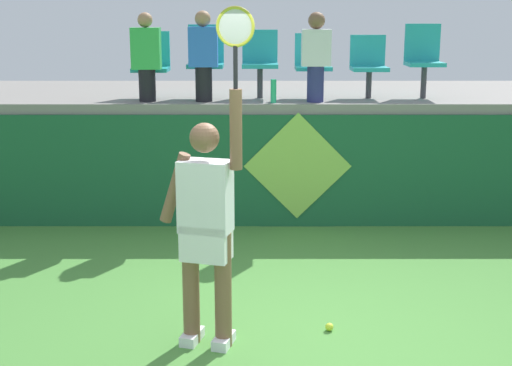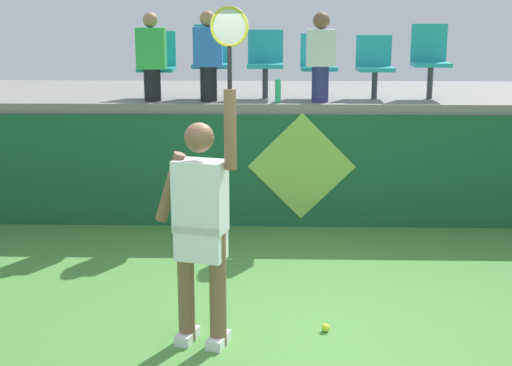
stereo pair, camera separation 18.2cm
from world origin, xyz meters
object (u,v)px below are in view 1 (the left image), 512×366
(water_bottle, at_px, (273,91))
(stadium_chair_1, at_px, (205,58))
(spectator_1, at_px, (145,56))
(tennis_player, at_px, (206,222))
(stadium_chair_4, at_px, (368,63))
(spectator_0, at_px, (202,55))
(tennis_ball, at_px, (329,327))
(stadium_chair_2, at_px, (259,60))
(stadium_chair_3, at_px, (312,62))
(stadium_chair_0, at_px, (151,62))
(stadium_chair_5, at_px, (423,57))
(spectator_2, at_px, (315,55))

(water_bottle, bearing_deg, stadium_chair_1, 146.51)
(water_bottle, xyz_separation_m, spectator_1, (-1.50, 0.14, 0.40))
(tennis_player, bearing_deg, stadium_chair_4, 65.47)
(spectator_1, bearing_deg, spectator_0, -0.18)
(tennis_ball, relative_size, stadium_chair_2, 0.08)
(stadium_chair_3, height_order, spectator_1, spectator_1)
(tennis_player, xyz_separation_m, water_bottle, (0.57, 3.33, 0.62))
(stadium_chair_4, relative_size, spectator_0, 0.72)
(water_bottle, height_order, stadium_chair_4, stadium_chair_4)
(stadium_chair_0, relative_size, spectator_0, 0.76)
(tennis_player, xyz_separation_m, stadium_chair_5, (2.44, 3.88, 0.98))
(stadium_chair_2, relative_size, spectator_1, 0.80)
(spectator_0, bearing_deg, spectator_2, -1.60)
(stadium_chair_5, distance_m, spectator_1, 3.40)
(tennis_player, distance_m, stadium_chair_4, 4.35)
(tennis_ball, bearing_deg, stadium_chair_1, 108.42)
(water_bottle, bearing_deg, stadium_chair_2, 106.13)
(stadium_chair_2, height_order, spectator_1, spectator_1)
(stadium_chair_0, relative_size, stadium_chair_2, 0.98)
(tennis_ball, height_order, stadium_chair_0, stadium_chair_0)
(stadium_chair_2, xyz_separation_m, spectator_1, (-1.35, -0.40, 0.07))
(spectator_1, bearing_deg, tennis_ball, -59.73)
(tennis_player, xyz_separation_m, stadium_chair_4, (1.77, 3.87, 0.91))
(stadium_chair_4, height_order, spectator_0, spectator_0)
(water_bottle, xyz_separation_m, stadium_chair_3, (0.50, 0.54, 0.30))
(stadium_chair_0, bearing_deg, stadium_chair_2, -0.17)
(stadium_chair_2, xyz_separation_m, stadium_chair_5, (2.03, 0.01, 0.04))
(tennis_player, xyz_separation_m, stadium_chair_1, (-0.25, 3.88, 0.97))
(spectator_0, bearing_deg, stadium_chair_0, 148.78)
(stadium_chair_1, relative_size, stadium_chair_3, 1.14)
(water_bottle, xyz_separation_m, stadium_chair_5, (1.87, 0.55, 0.37))
(tennis_player, bearing_deg, stadium_chair_2, 83.84)
(stadium_chair_1, bearing_deg, spectator_1, -148.74)
(tennis_player, height_order, stadium_chair_5, tennis_player)
(stadium_chair_2, distance_m, stadium_chair_4, 1.35)
(tennis_player, xyz_separation_m, spectator_1, (-0.93, 3.47, 1.01))
(stadium_chair_4, relative_size, spectator_1, 0.74)
(stadium_chair_1, relative_size, stadium_chair_4, 1.16)
(tennis_player, bearing_deg, stadium_chair_0, 103.48)
(spectator_0, bearing_deg, stadium_chair_1, 90.00)
(tennis_player, relative_size, tennis_ball, 38.66)
(stadium_chair_0, bearing_deg, stadium_chair_1, 0.23)
(stadium_chair_2, xyz_separation_m, spectator_0, (-0.67, -0.41, 0.08))
(stadium_chair_0, bearing_deg, spectator_1, -90.00)
(stadium_chair_0, distance_m, stadium_chair_3, 2.00)
(stadium_chair_0, distance_m, stadium_chair_2, 1.35)
(stadium_chair_2, bearing_deg, stadium_chair_5, 0.15)
(water_bottle, bearing_deg, stadium_chair_4, 24.36)
(water_bottle, height_order, stadium_chair_1, stadium_chair_1)
(water_bottle, xyz_separation_m, stadium_chair_1, (-0.83, 0.55, 0.35))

